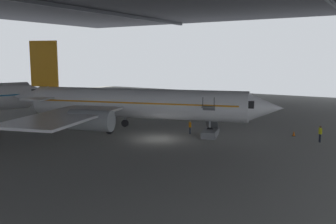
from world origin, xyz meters
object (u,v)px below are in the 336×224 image
at_px(traffic_cone_orange, 294,134).
at_px(crew_worker_near_nose, 320,133).
at_px(airplane_main, 132,103).
at_px(boarding_stairs, 210,130).
at_px(crew_worker_by_stairs, 190,126).

bearing_deg(traffic_cone_orange, crew_worker_near_nose, -120.09).
bearing_deg(airplane_main, boarding_stairs, -77.01).
bearing_deg(airplane_main, traffic_cone_orange, -67.39).
xyz_separation_m(airplane_main, traffic_cone_orange, (7.07, -16.98, -3.01)).
relative_size(crew_worker_by_stairs, traffic_cone_orange, 2.60).
bearing_deg(crew_worker_near_nose, airplane_main, 104.90).
bearing_deg(crew_worker_by_stairs, boarding_stairs, -89.08).
height_order(airplane_main, crew_worker_by_stairs, airplane_main).
bearing_deg(airplane_main, crew_worker_near_nose, -75.10).
distance_m(crew_worker_near_nose, traffic_cone_orange, 3.56).
bearing_deg(crew_worker_by_stairs, crew_worker_near_nose, -76.34).
distance_m(boarding_stairs, traffic_cone_orange, 9.27).
height_order(boarding_stairs, crew_worker_by_stairs, boarding_stairs).
relative_size(boarding_stairs, crew_worker_near_nose, 2.59).
height_order(airplane_main, traffic_cone_orange, airplane_main).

